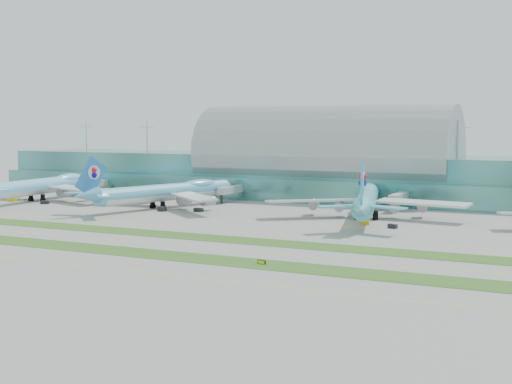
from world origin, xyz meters
The scene contains 18 objects.
ground centered at (0.00, 0.00, 0.00)m, with size 700.00×700.00×0.00m, color gray.
terminal centered at (0.01, 128.79, 14.23)m, with size 340.00×69.10×36.00m.
grass_strip_near centered at (0.00, -28.00, 0.04)m, with size 420.00×12.00×0.08m, color #2D591E.
grass_strip_far centered at (0.00, 2.00, 0.04)m, with size 420.00×12.00×0.08m, color #2D591E.
taxiline_a centered at (0.00, -48.00, 0.01)m, with size 420.00×0.35×0.01m, color yellow.
taxiline_b centered at (0.00, -14.00, 0.01)m, with size 420.00×0.35×0.01m, color yellow.
taxiline_c centered at (0.00, 18.00, 0.01)m, with size 420.00×0.35×0.01m, color yellow.
taxiline_d centered at (0.00, 40.00, 0.01)m, with size 420.00×0.35×0.01m, color yellow.
airliner_a centered at (-110.22, 63.00, 7.05)m, with size 73.01×83.04×22.85m.
airliner_b centered at (-44.28, 62.42, 6.91)m, with size 68.36×79.32×22.40m.
airliner_c centered at (39.03, 67.01, 7.11)m, with size 71.36×82.45×23.04m.
gse_a centered at (-120.28, 53.75, 0.80)m, with size 3.99×2.00×1.60m, color gold.
gse_b centered at (-99.67, 52.14, 0.71)m, with size 3.48×2.03×1.42m, color black.
gse_c centered at (-39.74, 52.12, 0.88)m, with size 3.72×1.95×1.76m, color black.
gse_d centered at (-26.11, 57.13, 0.70)m, with size 3.62×1.94×1.39m, color black.
gse_e centered at (43.68, 50.03, 0.64)m, with size 3.00×1.69×1.28m, color gold.
gse_f centered at (54.41, 45.68, 0.73)m, with size 3.00×1.52×1.46m, color black.
taxiway_sign_east centered at (41.56, -27.77, 0.51)m, with size 2.44×0.87×1.04m.
Camera 1 is at (114.99, -182.56, 33.81)m, focal length 50.00 mm.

